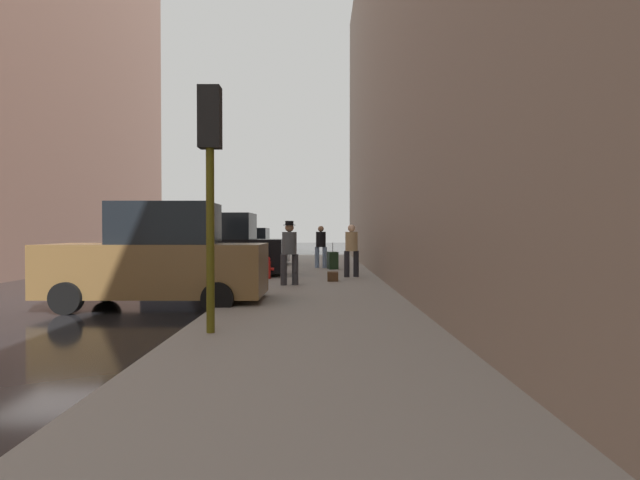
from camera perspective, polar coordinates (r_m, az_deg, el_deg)
name	(u,v)px	position (r m, az deg, el deg)	size (l,w,h in m)	color
ground_plane	(66,300)	(13.39, -27.04, -6.14)	(120.00, 120.00, 0.00)	black
sidewalk	(318,297)	(11.91, -0.26, -6.54)	(4.00, 40.00, 0.15)	gray
parked_bronze_suv	(162,259)	(11.27, -17.64, -2.13)	(4.60, 2.07, 2.25)	brown
parked_black_suv	(221,249)	(17.29, -11.29, -1.03)	(4.67, 2.20, 2.25)	black
parked_gray_coupe	(246,249)	(22.75, -8.49, -1.00)	(4.22, 2.11, 1.79)	slate
fire_hydrant	(270,268)	(15.75, -5.79, -3.16)	(0.42, 0.22, 0.70)	red
traffic_light	(212,155)	(7.56, -12.19, 9.50)	(0.32, 0.32, 3.60)	#514C0F
pedestrian_in_jeans	(323,244)	(20.34, 0.36, -0.51)	(0.53, 0.48, 1.71)	#728CB2
pedestrian_in_tan_coat	(354,248)	(16.24, 3.88, -0.89)	(0.53, 0.49, 1.71)	black
pedestrian_with_beanie	(292,249)	(13.83, -3.26, -1.08)	(0.53, 0.48, 1.78)	#333338
rolling_suitcase	(335,260)	(19.69, 1.72, -2.34)	(0.45, 0.61, 1.04)	black
duffel_bag	(335,276)	(14.97, 1.72, -4.17)	(0.32, 0.44, 0.28)	#472D19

